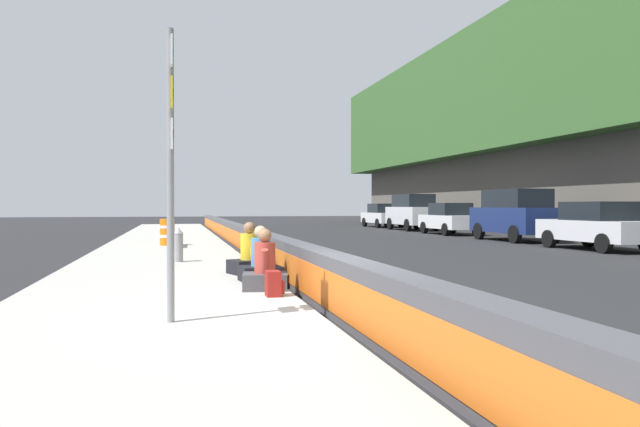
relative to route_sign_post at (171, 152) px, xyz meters
name	(u,v)px	position (x,y,z in m)	size (l,w,h in m)	color
ground_plane	(343,317)	(0.60, -2.36, -2.23)	(160.00, 160.00, 0.00)	#232326
sidewalk_strip	(149,320)	(0.60, 0.29, -2.16)	(80.00, 4.40, 0.14)	#A8A59E
jersey_barrier	(343,287)	(0.60, -2.36, -1.81)	(76.00, 0.45, 0.85)	#47474C
route_sign_post	(171,152)	(0.00, 0.00, 0.00)	(0.44, 0.09, 3.60)	gray
fire_hydrant	(178,244)	(8.19, -0.11, -1.65)	(0.26, 0.46, 0.88)	gray
seated_person_foreground	(265,270)	(2.61, -1.53, -1.77)	(0.74, 0.83, 1.04)	#424247
seated_person_middle	(261,264)	(3.79, -1.62, -1.76)	(0.72, 0.82, 1.05)	black
seated_person_rear	(249,257)	(5.09, -1.56, -1.75)	(0.88, 0.95, 1.09)	black
backpack	(274,284)	(1.82, -1.56, -1.90)	(0.32, 0.28, 0.40)	maroon
construction_barrel	(167,232)	(14.87, 0.25, -1.61)	(0.54, 0.54, 0.95)	orange
parked_car_third	(596,226)	(10.95, -14.52, -1.37)	(4.54, 2.04, 1.71)	silver
parked_car_fourth	(515,214)	(16.47, -14.67, -1.05)	(4.80, 2.07, 2.28)	navy
parked_car_midline	(450,219)	(22.75, -14.51, -1.37)	(4.52, 1.98, 1.71)	silver
parked_car_far	(413,212)	(28.45, -14.67, -1.05)	(4.80, 2.07, 2.28)	silver
parked_car_farther	(382,215)	(34.15, -14.64, -1.37)	(4.54, 2.02, 1.71)	silver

